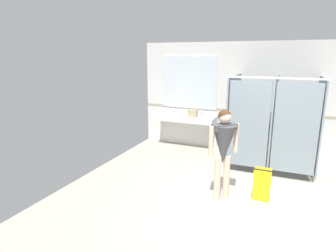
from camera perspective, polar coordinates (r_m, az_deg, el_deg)
The scene contains 11 objects.
ground_plane at distance 5.09m, azimuth 17.51°, elevation -15.86°, with size 6.93×6.30×0.10m, color #B2A899.
wall_back at distance 7.43m, azimuth 20.74°, elevation 5.00°, with size 6.93×0.12×2.77m, color silver.
wall_back_tile_band at distance 7.42m, azimuth 20.50°, elevation 2.40°, with size 6.93×0.01×0.06m, color #9E937F.
vanity_counter at distance 7.70m, azimuth 3.63°, elevation 0.61°, with size 1.64×0.60×0.99m.
mirror_panel at distance 7.72m, azimuth 4.29°, elevation 8.68°, with size 1.54×0.02×1.38m, color silver.
bathroom_stalls at distance 6.47m, azimuth 20.33°, elevation 0.94°, with size 1.83×1.51×2.04m.
person_standing at distance 4.82m, azimuth 11.10°, elevation -3.65°, with size 0.57×0.57×1.58m.
handbag at distance 7.32m, azimuth 4.99°, elevation 2.59°, with size 0.24×0.13×0.33m.
soap_dispenser at distance 7.95m, azimuth -0.58°, elevation 3.35°, with size 0.07×0.07×0.19m.
paper_cup at distance 7.58m, azimuth 1.51°, elevation 2.51°, with size 0.07×0.07×0.08m, color white.
wet_floor_sign at distance 5.15m, azimuth 18.34°, elevation -11.16°, with size 0.28×0.19×0.58m.
Camera 1 is at (0.30, -4.43, 2.43)m, focal length 30.31 mm.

